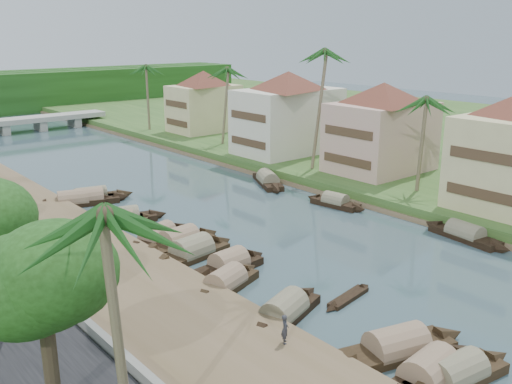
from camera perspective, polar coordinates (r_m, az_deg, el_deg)
ground at (r=42.51m, az=10.22°, el=-6.92°), size 220.00×220.00×0.00m
left_bank at (r=49.63m, az=-20.85°, el=-3.88°), size 10.00×180.00×0.80m
right_bank at (r=68.54m, az=7.71°, el=2.48°), size 16.00×180.00×1.20m
far_right_fill at (r=98.65m, az=22.48°, el=5.49°), size 60.00×220.00×1.15m
bridge at (r=102.46m, az=-22.39°, el=6.50°), size 28.00×4.00×2.40m
building_mid at (r=64.44m, az=12.45°, el=6.43°), size 14.11×14.11×9.70m
building_far at (r=73.00m, az=3.21°, el=8.04°), size 15.59×15.59×10.20m
building_distant at (r=89.15m, az=-5.24°, el=9.09°), size 12.62×12.62×9.20m
sampan_0 at (r=30.14m, az=19.44°, el=-16.89°), size 8.03×2.67×2.10m
sampan_1 at (r=29.74m, az=16.94°, el=-17.11°), size 8.13×2.50×2.36m
sampan_2 at (r=31.42m, az=13.85°, el=-14.94°), size 9.14×4.21×2.35m
sampan_3 at (r=34.01m, az=2.84°, el=-11.95°), size 8.38×4.24×2.22m
sampan_4 at (r=37.58m, az=-3.04°, el=-9.13°), size 7.68×3.96×2.16m
sampan_5 at (r=40.32m, az=-2.71°, el=-7.32°), size 7.23×2.44×2.26m
sampan_6 at (r=42.73m, az=-6.42°, el=-6.02°), size 8.49×3.05×2.45m
sampan_7 at (r=46.13m, az=-9.79°, el=-4.49°), size 8.17×4.15×2.16m
sampan_8 at (r=44.76m, az=-7.65°, el=-5.03°), size 8.15×2.70×2.45m
sampan_9 at (r=51.32m, az=-13.25°, el=-2.59°), size 8.37×3.71×2.10m
sampan_10 at (r=51.20m, az=-13.44°, el=-2.65°), size 6.57×4.03×1.87m
sampan_11 at (r=57.85m, az=-16.36°, el=-0.72°), size 8.05×4.05×2.26m
sampan_12 at (r=58.64m, az=-16.14°, el=-0.48°), size 8.70×3.53×2.06m
sampan_13 at (r=57.58m, az=-17.80°, el=-0.91°), size 8.35×4.20×2.25m
sampan_14 at (r=49.03m, az=20.17°, el=-4.04°), size 2.58×8.51×2.05m
sampan_15 at (r=55.12m, az=7.95°, el=-1.03°), size 2.32×6.96×1.88m
sampan_16 at (r=62.45m, az=1.20°, el=1.14°), size 5.51×8.90×2.21m
canoe_1 at (r=36.85m, az=9.21°, el=-10.40°), size 5.07×1.60×0.81m
canoe_2 at (r=53.12m, az=-15.19°, el=-2.45°), size 5.29×4.06×0.85m
palm_1 at (r=56.21m, az=16.49°, el=8.70°), size 3.20×3.20×10.45m
palm_2 at (r=63.32m, az=6.18°, el=13.53°), size 3.20×3.20×14.49m
palm_3 at (r=77.97m, az=-3.34°, el=12.02°), size 3.20×3.20×11.69m
palm_4 at (r=18.58m, az=-14.13°, el=-2.55°), size 3.20×3.20×10.92m
palm_7 at (r=91.11m, az=-10.91°, el=12.11°), size 3.20×3.20×11.35m
tree_1 at (r=23.31m, az=-20.68°, el=-8.28°), size 4.89×4.89×7.85m
tree_6 at (r=77.53m, az=5.21°, el=8.05°), size 3.96×3.96×6.38m
person_near at (r=29.95m, az=2.92°, el=-13.52°), size 0.65×0.68×1.57m
person_far at (r=39.46m, az=-18.09°, el=-6.68°), size 1.07×1.07×1.75m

